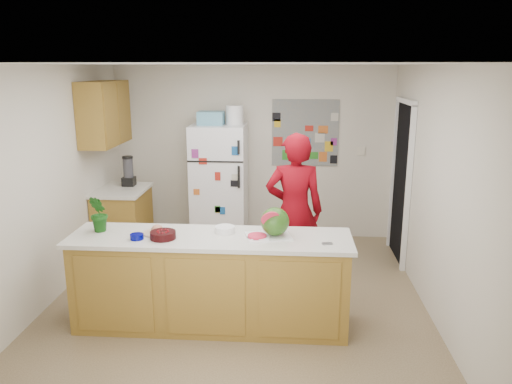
# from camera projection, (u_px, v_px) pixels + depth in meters

# --- Properties ---
(floor) EXTENTS (4.00, 4.50, 0.02)m
(floor) POSITION_uv_depth(u_px,v_px,m) (238.00, 302.00, 5.41)
(floor) COLOR brown
(floor) RESTS_ON ground
(wall_back) EXTENTS (4.00, 0.02, 2.50)m
(wall_back) POSITION_uv_depth(u_px,v_px,m) (253.00, 153.00, 7.29)
(wall_back) COLOR beige
(wall_back) RESTS_ON ground
(wall_left) EXTENTS (0.02, 4.50, 2.50)m
(wall_left) POSITION_uv_depth(u_px,v_px,m) (46.00, 187.00, 5.24)
(wall_left) COLOR beige
(wall_left) RESTS_ON ground
(wall_right) EXTENTS (0.02, 4.50, 2.50)m
(wall_right) POSITION_uv_depth(u_px,v_px,m) (437.00, 193.00, 4.96)
(wall_right) COLOR beige
(wall_right) RESTS_ON ground
(ceiling) EXTENTS (4.00, 4.50, 0.02)m
(ceiling) POSITION_uv_depth(u_px,v_px,m) (235.00, 63.00, 4.79)
(ceiling) COLOR white
(ceiling) RESTS_ON wall_back
(doorway) EXTENTS (0.03, 0.85, 2.04)m
(doorway) POSITION_uv_depth(u_px,v_px,m) (402.00, 183.00, 6.42)
(doorway) COLOR black
(doorway) RESTS_ON ground
(peninsula_base) EXTENTS (2.60, 0.62, 0.88)m
(peninsula_base) POSITION_uv_depth(u_px,v_px,m) (211.00, 283.00, 4.83)
(peninsula_base) COLOR brown
(peninsula_base) RESTS_ON floor
(peninsula_top) EXTENTS (2.68, 0.70, 0.04)m
(peninsula_top) POSITION_uv_depth(u_px,v_px,m) (210.00, 238.00, 4.72)
(peninsula_top) COLOR silver
(peninsula_top) RESTS_ON peninsula_base
(side_counter_base) EXTENTS (0.60, 0.80, 0.86)m
(side_counter_base) POSITION_uv_depth(u_px,v_px,m) (123.00, 223.00, 6.72)
(side_counter_base) COLOR brown
(side_counter_base) RESTS_ON floor
(side_counter_top) EXTENTS (0.64, 0.84, 0.04)m
(side_counter_top) POSITION_uv_depth(u_px,v_px,m) (121.00, 190.00, 6.61)
(side_counter_top) COLOR silver
(side_counter_top) RESTS_ON side_counter_base
(upper_cabinets) EXTENTS (0.35, 1.00, 0.80)m
(upper_cabinets) POSITION_uv_depth(u_px,v_px,m) (105.00, 113.00, 6.32)
(upper_cabinets) COLOR brown
(upper_cabinets) RESTS_ON wall_left
(refrigerator) EXTENTS (0.75, 0.70, 1.70)m
(refrigerator) POSITION_uv_depth(u_px,v_px,m) (220.00, 185.00, 7.05)
(refrigerator) COLOR silver
(refrigerator) RESTS_ON floor
(fridge_top_bin) EXTENTS (0.35, 0.28, 0.18)m
(fridge_top_bin) POSITION_uv_depth(u_px,v_px,m) (211.00, 118.00, 6.82)
(fridge_top_bin) COLOR #5999B2
(fridge_top_bin) RESTS_ON refrigerator
(photo_collage) EXTENTS (0.95, 0.01, 0.95)m
(photo_collage) POSITION_uv_depth(u_px,v_px,m) (305.00, 133.00, 7.14)
(photo_collage) COLOR slate
(photo_collage) RESTS_ON wall_back
(person) EXTENTS (0.67, 0.45, 1.79)m
(person) POSITION_uv_depth(u_px,v_px,m) (294.00, 212.00, 5.60)
(person) COLOR maroon
(person) RESTS_ON floor
(blender_appliance) EXTENTS (0.13, 0.13, 0.38)m
(blender_appliance) POSITION_uv_depth(u_px,v_px,m) (128.00, 172.00, 6.74)
(blender_appliance) COLOR black
(blender_appliance) RESTS_ON side_counter_top
(cutting_board) EXTENTS (0.48, 0.40, 0.01)m
(cutting_board) POSITION_uv_depth(u_px,v_px,m) (268.00, 236.00, 4.69)
(cutting_board) COLOR white
(cutting_board) RESTS_ON peninsula_top
(watermelon) EXTENTS (0.27, 0.27, 0.27)m
(watermelon) POSITION_uv_depth(u_px,v_px,m) (275.00, 221.00, 4.67)
(watermelon) COLOR #2E5911
(watermelon) RESTS_ON cutting_board
(watermelon_slice) EXTENTS (0.18, 0.18, 0.02)m
(watermelon_slice) POSITION_uv_depth(u_px,v_px,m) (257.00, 236.00, 4.65)
(watermelon_slice) COLOR #D12E4B
(watermelon_slice) RESTS_ON cutting_board
(cherry_bowl) EXTENTS (0.24, 0.24, 0.07)m
(cherry_bowl) POSITION_uv_depth(u_px,v_px,m) (163.00, 235.00, 4.64)
(cherry_bowl) COLOR black
(cherry_bowl) RESTS_ON peninsula_top
(white_bowl) EXTENTS (0.24, 0.24, 0.06)m
(white_bowl) POSITION_uv_depth(u_px,v_px,m) (225.00, 229.00, 4.81)
(white_bowl) COLOR white
(white_bowl) RESTS_ON peninsula_top
(cobalt_bowl) EXTENTS (0.14, 0.14, 0.05)m
(cobalt_bowl) POSITION_uv_depth(u_px,v_px,m) (137.00, 237.00, 4.62)
(cobalt_bowl) COLOR #00035E
(cobalt_bowl) RESTS_ON peninsula_top
(plate) EXTENTS (0.33, 0.33, 0.02)m
(plate) POSITION_uv_depth(u_px,v_px,m) (157.00, 233.00, 4.78)
(plate) COLOR beige
(plate) RESTS_ON peninsula_top
(paper_towel) EXTENTS (0.17, 0.15, 0.02)m
(paper_towel) POSITION_uv_depth(u_px,v_px,m) (261.00, 238.00, 4.64)
(paper_towel) COLOR white
(paper_towel) RESTS_ON peninsula_top
(keys) EXTENTS (0.10, 0.05, 0.01)m
(keys) POSITION_uv_depth(u_px,v_px,m) (327.00, 244.00, 4.50)
(keys) COLOR slate
(keys) RESTS_ON peninsula_top
(potted_plant) EXTENTS (0.25, 0.26, 0.37)m
(potted_plant) POSITION_uv_depth(u_px,v_px,m) (99.00, 214.00, 4.79)
(potted_plant) COLOR #10440E
(potted_plant) RESTS_ON peninsula_top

